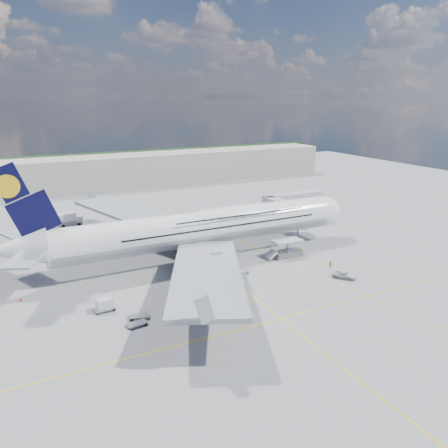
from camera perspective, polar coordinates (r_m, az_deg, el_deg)
name	(u,v)px	position (r m, az deg, el deg)	size (l,w,h in m)	color
ground	(223,274)	(85.88, -0.13, -6.56)	(300.00, 300.00, 0.00)	gray
taxi_line_main	(223,274)	(85.88, -0.13, -6.55)	(0.25, 220.00, 0.01)	yellow
taxi_line_cross	(280,319)	(70.29, 7.33, -12.16)	(120.00, 0.25, 0.01)	yellow
taxi_line_diag	(258,248)	(100.38, 4.49, -3.16)	(0.25, 100.00, 0.01)	yellow
airliner	(203,227)	(92.20, -2.76, -0.42)	(77.26, 79.15, 23.71)	white
jet_bridge	(289,202)	(115.60, 8.51, 2.86)	(18.80, 12.10, 8.50)	#B7B7BC
cargo_loader	(286,251)	(95.82, 8.14, -3.45)	(8.53, 3.20, 3.67)	silver
terminal	(111,172)	(171.75, -14.51, 6.61)	(180.00, 16.00, 12.00)	#B2AD9E
tree_line	(171,157)	(225.80, -6.99, 8.69)	(160.00, 6.00, 8.00)	#193814
dolly_row_a	(139,316)	(71.01, -11.05, -11.72)	(3.47, 2.43, 0.46)	gray
dolly_row_b	(137,324)	(68.96, -11.32, -12.64)	(3.29, 2.04, 0.45)	gray
dolly_row_c	(183,279)	(81.05, -5.40, -7.21)	(3.67, 2.62, 2.10)	gray
dolly_back	(104,305)	(74.02, -15.38, -10.14)	(3.47, 2.08, 2.10)	gray
dolly_nose_far	(241,272)	(86.00, 2.30, -6.32)	(2.64, 1.44, 0.38)	gray
dolly_nose_near	(230,267)	(88.37, 0.74, -5.67)	(3.05, 2.37, 0.40)	gray
baggage_tug	(237,274)	(83.73, 1.68, -6.57)	(3.28, 2.17, 1.88)	silver
catering_truck_inner	(135,235)	(104.38, -11.61, -1.46)	(8.13, 5.44, 4.49)	gray
catering_truck_outer	(70,220)	(123.37, -19.48, 0.48)	(6.20, 2.45, 3.68)	gray
service_van	(345,275)	(86.89, 15.49, -6.46)	(2.07, 4.50, 1.25)	silver
crew_nose	(306,229)	(113.39, 10.64, -0.60)	(0.70, 0.46, 1.92)	#A0DB17
crew_loader	(330,265)	(90.62, 13.73, -5.21)	(0.83, 0.65, 1.71)	#D9F519
crew_wing	(203,296)	(75.00, -2.80, -9.32)	(1.11, 0.46, 1.89)	#CEEE19
crew_van	(302,252)	(96.92, 10.19, -3.60)	(0.78, 0.51, 1.59)	#A0FD1A
crew_tug	(189,292)	(76.61, -4.56, -8.80)	(1.19, 0.68, 1.84)	#B9DE17
cone_nose	(297,229)	(115.35, 9.50, -0.62)	(0.38, 0.38, 0.49)	red
cone_wing_left_inner	(157,252)	(98.28, -8.77, -3.60)	(0.38, 0.38, 0.49)	red
cone_wing_left_outer	(136,223)	(121.59, -11.40, 0.17)	(0.43, 0.43, 0.55)	red
cone_wing_right_inner	(192,270)	(87.25, -4.16, -6.05)	(0.40, 0.40, 0.50)	red
cone_wing_right_outer	(175,314)	(71.11, -6.45, -11.57)	(0.38, 0.38, 0.48)	red
cone_tail	(21,300)	(82.55, -25.01, -8.93)	(0.50, 0.50, 0.64)	red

